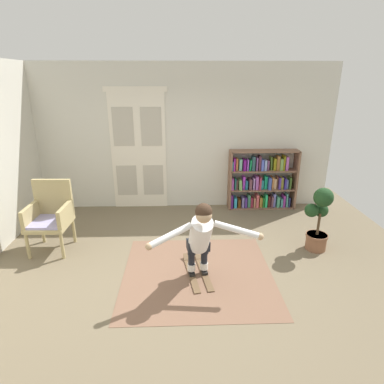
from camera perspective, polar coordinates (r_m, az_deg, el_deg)
The scene contains 9 objects.
ground_plane at distance 4.68m, azimuth -0.57°, elevation -14.23°, with size 7.20×7.20×0.00m, color #6C5F48.
back_wall at distance 6.58m, azimuth -1.22°, elevation 9.57°, with size 6.00×0.10×2.90m, color beige.
double_door at distance 6.62m, azimuth -9.47°, elevation 7.43°, with size 1.22×0.05×2.45m.
rug at distance 4.66m, azimuth 1.02°, elevation -14.33°, with size 2.08×1.99×0.01m, color brown.
bookshelf at distance 6.80m, azimuth 12.12°, elevation 1.74°, with size 1.40×0.30×1.23m.
wicker_chair at distance 5.51m, azimuth -23.87°, elevation -3.68°, with size 0.62×0.62×1.10m.
potted_plant at distance 5.39m, azimuth 21.59°, elevation -4.44°, with size 0.41×0.39×1.05m.
skis_pair at distance 4.67m, azimuth 0.94°, elevation -13.92°, with size 0.40×0.93×0.07m.
person_skier at distance 4.15m, azimuth 1.57°, elevation -7.53°, with size 1.44×0.75×1.12m.
Camera 1 is at (-0.09, -3.88, 2.61)m, focal length 30.00 mm.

